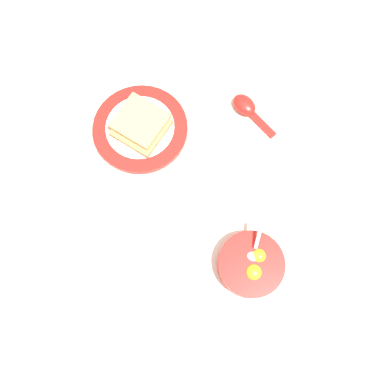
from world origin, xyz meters
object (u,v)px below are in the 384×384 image
Objects in this scene: egg_bowl at (251,264)px; toast_sandwich at (141,125)px; toast_plate at (140,129)px; soup_spoon at (247,108)px.

egg_bowl is 0.40m from toast_sandwich.
toast_plate is (0.31, -0.26, -0.02)m from egg_bowl.
egg_bowl is 1.19× the size of soup_spoon.
soup_spoon is at bearing -78.98° from egg_bowl.
toast_sandwich is at bearing -40.34° from egg_bowl.
toast_plate is 1.54× the size of toast_sandwich.
egg_bowl is 1.03× the size of toast_sandwich.
toast_sandwich is (0.30, -0.26, 0.01)m from egg_bowl.
soup_spoon is (0.07, -0.36, -0.01)m from egg_bowl.
soup_spoon is at bearing -155.86° from toast_plate.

